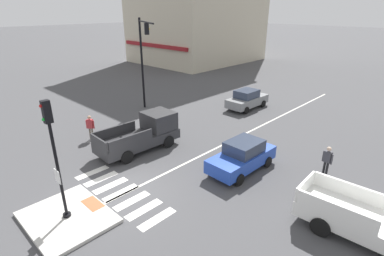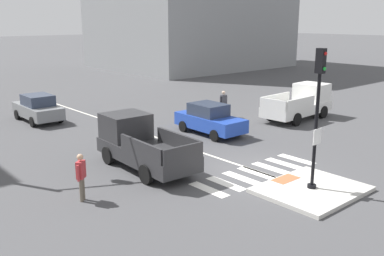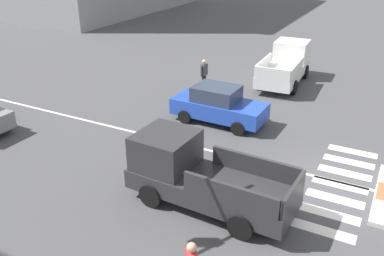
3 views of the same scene
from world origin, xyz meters
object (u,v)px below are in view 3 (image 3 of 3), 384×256
object	(u,v)px
car_blue_eastbound_mid	(218,105)
pickup_truck_white_cross_right	(286,65)
pedestrian_waiting_far_side	(204,72)
pickup_truck_charcoal_westbound_near	(197,174)

from	to	relation	value
car_blue_eastbound_mid	pickup_truck_white_cross_right	world-z (taller)	pickup_truck_white_cross_right
car_blue_eastbound_mid	pickup_truck_white_cross_right	size ratio (longest dim) A/B	0.80
pickup_truck_white_cross_right	pedestrian_waiting_far_side	world-z (taller)	pickup_truck_white_cross_right
pickup_truck_charcoal_westbound_near	car_blue_eastbound_mid	bearing A→B (deg)	18.48
pickup_truck_charcoal_westbound_near	pickup_truck_white_cross_right	size ratio (longest dim) A/B	1.00
car_blue_eastbound_mid	pickup_truck_charcoal_westbound_near	size ratio (longest dim) A/B	0.80
car_blue_eastbound_mid	pedestrian_waiting_far_side	size ratio (longest dim) A/B	2.48
pickup_truck_white_cross_right	pedestrian_waiting_far_side	xyz separation A→B (m)	(-3.39, 3.44, 0.00)
pickup_truck_charcoal_westbound_near	pedestrian_waiting_far_side	xyz separation A→B (m)	(9.35, 4.38, 0.00)
pickup_truck_charcoal_westbound_near	pedestrian_waiting_far_side	world-z (taller)	pickup_truck_charcoal_westbound_near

